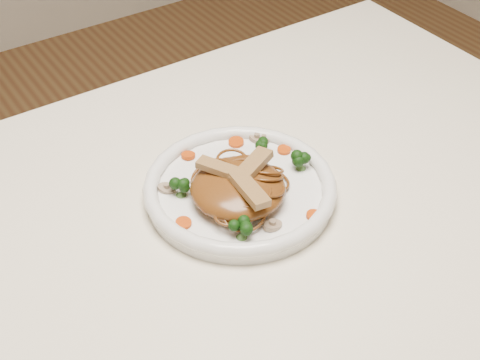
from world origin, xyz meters
TOP-DOWN VIEW (x-y plane):
  - table at (0.00, 0.00)m, footprint 1.20×0.80m
  - plate at (0.05, 0.05)m, footprint 0.30×0.30m
  - noodle_mound at (0.04, 0.03)m, footprint 0.14×0.14m
  - chicken_a at (0.06, 0.03)m, footprint 0.07×0.05m
  - chicken_b at (0.03, 0.05)m, footprint 0.05×0.06m
  - chicken_c at (0.03, -0.00)m, footprint 0.03×0.07m
  - broccoli_0 at (0.12, 0.09)m, footprint 0.03×0.03m
  - broccoli_1 at (-0.02, 0.08)m, footprint 0.03×0.03m
  - broccoli_2 at (0.00, -0.03)m, footprint 0.03×0.03m
  - broccoli_3 at (0.14, 0.04)m, footprint 0.04×0.04m
  - carrot_0 at (0.10, 0.13)m, footprint 0.03×0.03m
  - carrot_1 at (-0.04, 0.03)m, footprint 0.02×0.02m
  - carrot_2 at (0.15, 0.08)m, footprint 0.02×0.02m
  - carrot_3 at (0.03, 0.14)m, footprint 0.03×0.03m
  - carrot_4 at (0.10, -0.05)m, footprint 0.03×0.03m
  - mushroom_0 at (0.04, -0.04)m, footprint 0.03×0.03m
  - mushroom_1 at (0.14, 0.11)m, footprint 0.03×0.03m
  - mushroom_2 at (-0.03, 0.10)m, footprint 0.03×0.03m
  - mushroom_3 at (0.13, 0.12)m, footprint 0.03×0.03m

SIDE VIEW (x-z plane):
  - table at x=0.00m, z-range 0.28..1.03m
  - plate at x=0.05m, z-range 0.75..0.77m
  - carrot_0 at x=0.10m, z-range 0.77..0.77m
  - carrot_1 at x=-0.04m, z-range 0.77..0.77m
  - carrot_2 at x=0.15m, z-range 0.77..0.77m
  - carrot_3 at x=0.03m, z-range 0.77..0.77m
  - carrot_4 at x=0.10m, z-range 0.77..0.77m
  - mushroom_0 at x=0.04m, z-range 0.77..0.77m
  - mushroom_1 at x=0.14m, z-range 0.77..0.77m
  - mushroom_2 at x=-0.03m, z-range 0.77..0.77m
  - mushroom_3 at x=0.13m, z-range 0.77..0.77m
  - broccoli_0 at x=0.12m, z-range 0.77..0.79m
  - broccoli_1 at x=-0.02m, z-range 0.77..0.79m
  - broccoli_2 at x=0.00m, z-range 0.77..0.79m
  - broccoli_3 at x=0.14m, z-range 0.77..0.80m
  - noodle_mound at x=0.04m, z-range 0.76..0.80m
  - chicken_b at x=0.03m, z-range 0.80..0.81m
  - chicken_c at x=0.03m, z-range 0.80..0.81m
  - chicken_a at x=0.06m, z-range 0.80..0.81m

